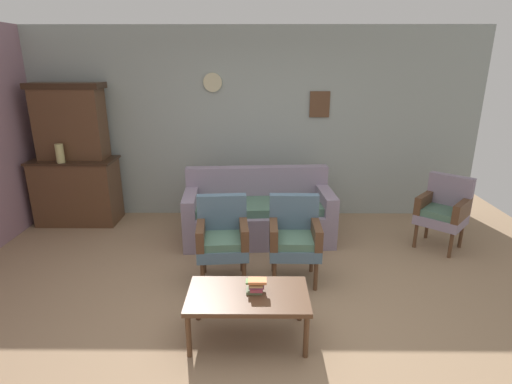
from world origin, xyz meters
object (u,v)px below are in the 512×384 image
Objects in this scene: wingback_chair_by_fireplace at (443,209)px; book_stack_on_table at (256,285)px; armchair_row_middle at (223,236)px; coffee_table at (248,298)px; vase_on_cabinet at (60,153)px; side_cabinet at (78,191)px; armchair_near_couch_end at (294,235)px; floral_couch at (258,215)px.

wingback_chair_by_fireplace is 2.90m from book_stack_on_table.
coffee_table is (0.29, -0.97, -0.12)m from armchair_row_middle.
armchair_row_middle reaches higher than book_stack_on_table.
vase_on_cabinet is 0.28× the size of wingback_chair_by_fireplace.
armchair_near_couch_end is (2.96, -1.58, 0.03)m from side_cabinet.
wingback_chair_by_fireplace is 2.96m from coffee_table.
side_cabinet is at bearing 135.26° from book_stack_on_table.
armchair_near_couch_end is (0.38, -1.03, 0.17)m from floral_couch.
vase_on_cabinet is 0.28× the size of armchair_row_middle.
book_stack_on_table is at bearing -69.38° from armchair_row_middle.
coffee_table is (2.50, -2.56, -0.09)m from side_cabinet.
side_cabinet is at bearing 168.02° from floral_couch.
floral_couch is (2.66, -0.36, -0.73)m from vase_on_cabinet.
side_cabinet is 1.28× the size of wingback_chair_by_fireplace.
floral_couch is 2.30m from wingback_chair_by_fireplace.
wingback_chair_by_fireplace is at bearing -5.90° from floral_couch.
armchair_row_middle is at bearing -178.83° from armchair_near_couch_end.
book_stack_on_table is (0.36, -0.95, -0.01)m from armchair_row_middle.
vase_on_cabinet is at bearing 173.10° from wingback_chair_by_fireplace.
vase_on_cabinet reaches higher than armchair_near_couch_end.
armchair_near_couch_end is at bearing 67.75° from book_stack_on_table.
floral_couch is at bearing 87.63° from coffee_table.
wingback_chair_by_fireplace is at bearing 37.46° from book_stack_on_table.
armchair_near_couch_end is at bearing 64.90° from coffee_table.
vase_on_cabinet reaches higher than wingback_chair_by_fireplace.
coffee_table is 0.13m from book_stack_on_table.
coffee_table is at bearing -143.03° from wingback_chair_by_fireplace.
wingback_chair_by_fireplace is 5.30× the size of book_stack_on_table.
wingback_chair_by_fireplace is at bearing 17.01° from armchair_row_middle.
book_stack_on_table is at bearing -142.54° from wingback_chair_by_fireplace.
armchair_row_middle is 1.00× the size of wingback_chair_by_fireplace.
book_stack_on_table is (-0.02, -2.00, 0.16)m from floral_couch.
floral_couch is at bearing -7.76° from vase_on_cabinet.
armchair_row_middle is (-0.37, -1.05, 0.17)m from floral_couch.
armchair_row_middle is at bearing -35.82° from side_cabinet.
floral_couch is 1.94× the size of coffee_table.
side_cabinet is 4.55× the size of vase_on_cabinet.
armchair_near_couch_end is at bearing 1.17° from armchair_row_middle.
side_cabinet reaches higher than coffee_table.
book_stack_on_table reaches higher than coffee_table.
side_cabinet reaches higher than armchair_row_middle.
wingback_chair_by_fireplace is (4.87, -0.78, 0.03)m from side_cabinet.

